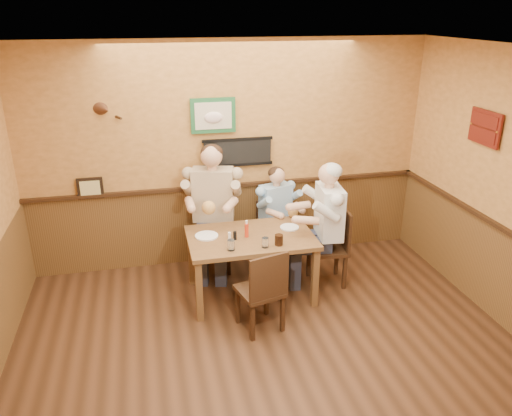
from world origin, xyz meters
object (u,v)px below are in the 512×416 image
(diner_blue_polo, at_px, (275,219))
(cola_tumbler, at_px, (279,240))
(dining_table, at_px, (251,243))
(chair_right_end, at_px, (327,247))
(chair_back_left, at_px, (214,231))
(pepper_shaker, at_px, (235,236))
(hot_sauce_bottle, at_px, (247,230))
(diner_tan_shirt, at_px, (214,215))
(diner_white_elder, at_px, (328,231))
(salt_shaker, at_px, (229,236))
(water_glass_left, at_px, (231,245))
(chair_near_side, at_px, (260,289))
(water_glass_mid, at_px, (265,243))
(chair_back_right, at_px, (275,231))

(diner_blue_polo, distance_m, cola_tumbler, 1.14)
(dining_table, xyz_separation_m, chair_right_end, (0.95, 0.07, -0.18))
(chair_back_left, xyz_separation_m, pepper_shaker, (0.12, -0.80, 0.29))
(chair_back_left, bearing_deg, hot_sauce_bottle, -57.40)
(diner_tan_shirt, xyz_separation_m, diner_white_elder, (1.25, -0.68, -0.05))
(chair_back_left, relative_size, salt_shaker, 12.09)
(diner_white_elder, bearing_deg, diner_tan_shirt, -112.47)
(water_glass_left, xyz_separation_m, cola_tumbler, (0.52, 0.01, 0.00))
(chair_near_side, distance_m, diner_tan_shirt, 1.45)
(dining_table, relative_size, water_glass_left, 11.96)
(dining_table, height_order, diner_blue_polo, diner_blue_polo)
(chair_near_side, relative_size, water_glass_mid, 8.39)
(hot_sauce_bottle, height_order, pepper_shaker, hot_sauce_bottle)
(chair_right_end, height_order, water_glass_mid, chair_right_end)
(diner_tan_shirt, distance_m, water_glass_left, 1.05)
(cola_tumbler, xyz_separation_m, salt_shaker, (-0.49, 0.25, -0.02))
(diner_tan_shirt, bearing_deg, chair_right_end, -14.30)
(chair_near_side, xyz_separation_m, salt_shaker, (-0.20, 0.61, 0.33))
(chair_back_left, relative_size, water_glass_left, 8.71)
(diner_white_elder, relative_size, salt_shaker, 16.03)
(diner_white_elder, distance_m, cola_tumbler, 0.80)
(diner_white_elder, bearing_deg, chair_back_right, -142.28)
(chair_back_left, xyz_separation_m, diner_tan_shirt, (0.00, 0.00, 0.22))
(chair_right_end, bearing_deg, pepper_shaker, -77.71)
(cola_tumbler, bearing_deg, chair_back_right, 76.80)
(chair_back_right, distance_m, hot_sauce_bottle, 1.07)
(chair_back_right, distance_m, cola_tumbler, 1.19)
(dining_table, bearing_deg, chair_right_end, 4.31)
(chair_right_end, xyz_separation_m, hot_sauce_bottle, (-1.00, -0.09, 0.36))
(chair_near_side, bearing_deg, diner_white_elder, -158.55)
(chair_back_left, xyz_separation_m, salt_shaker, (0.06, -0.79, 0.28))
(pepper_shaker, bearing_deg, water_glass_left, -109.54)
(chair_near_side, height_order, pepper_shaker, chair_near_side)
(diner_blue_polo, bearing_deg, chair_near_side, -128.82)
(water_glass_left, height_order, water_glass_mid, water_glass_left)
(chair_near_side, height_order, cola_tumbler, chair_near_side)
(chair_back_right, xyz_separation_m, pepper_shaker, (-0.69, -0.85, 0.40))
(dining_table, bearing_deg, diner_blue_polo, 57.80)
(dining_table, distance_m, water_glass_mid, 0.36)
(chair_right_end, relative_size, hot_sauce_bottle, 5.36)
(cola_tumbler, distance_m, pepper_shaker, 0.49)
(cola_tumbler, relative_size, pepper_shaker, 1.22)
(hot_sauce_bottle, relative_size, pepper_shaker, 1.84)
(cola_tumbler, bearing_deg, diner_blue_polo, 76.80)
(dining_table, relative_size, cola_tumbler, 11.93)
(chair_back_left, distance_m, water_glass_left, 1.09)
(diner_blue_polo, relative_size, salt_shaker, 13.58)
(chair_back_left, distance_m, salt_shaker, 0.84)
(diner_tan_shirt, bearing_deg, water_glass_left, -74.31)
(dining_table, distance_m, diner_blue_polo, 0.94)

